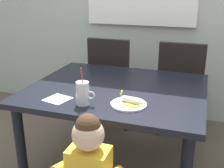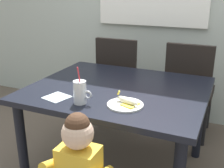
# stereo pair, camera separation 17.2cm
# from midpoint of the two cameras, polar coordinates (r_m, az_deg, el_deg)

# --- Properties ---
(dining_table) EXTENTS (1.29, 1.08, 0.73)m
(dining_table) POSITION_cam_midpoint_polar(r_m,az_deg,el_deg) (2.12, -1.31, -2.97)
(dining_table) COLOR black
(dining_table) RESTS_ON ground
(dining_chair_left) EXTENTS (0.44, 0.45, 0.96)m
(dining_chair_left) POSITION_cam_midpoint_polar(r_m,az_deg,el_deg) (2.92, -1.69, 1.43)
(dining_chair_left) COLOR black
(dining_chair_left) RESTS_ON ground
(dining_chair_right) EXTENTS (0.44, 0.44, 0.96)m
(dining_chair_right) POSITION_cam_midpoint_polar(r_m,az_deg,el_deg) (2.79, 12.12, 0.09)
(dining_chair_right) COLOR black
(dining_chair_right) RESTS_ON ground
(toddler_standing) EXTENTS (0.33, 0.24, 0.84)m
(toddler_standing) POSITION_cam_midpoint_polar(r_m,az_deg,el_deg) (1.57, -7.97, -16.60)
(toddler_standing) COLOR #3F4760
(toddler_standing) RESTS_ON ground
(milk_cup) EXTENTS (0.13, 0.08, 0.25)m
(milk_cup) POSITION_cam_midpoint_polar(r_m,az_deg,el_deg) (1.78, -8.71, -2.18)
(milk_cup) COLOR silver
(milk_cup) RESTS_ON dining_table
(snack_plate) EXTENTS (0.23, 0.23, 0.01)m
(snack_plate) POSITION_cam_midpoint_polar(r_m,az_deg,el_deg) (1.77, 0.63, -4.19)
(snack_plate) COLOR white
(snack_plate) RESTS_ON dining_table
(peeled_banana) EXTENTS (0.17, 0.13, 0.07)m
(peeled_banana) POSITION_cam_midpoint_polar(r_m,az_deg,el_deg) (1.77, 1.09, -3.40)
(peeled_banana) COLOR #F4EAC6
(peeled_banana) RESTS_ON snack_plate
(paper_napkin) EXTENTS (0.18, 0.18, 0.00)m
(paper_napkin) POSITION_cam_midpoint_polar(r_m,az_deg,el_deg) (1.91, -13.58, -3.07)
(paper_napkin) COLOR silver
(paper_napkin) RESTS_ON dining_table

